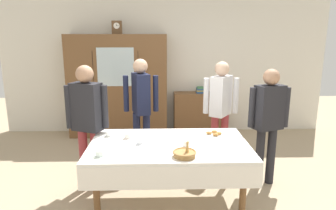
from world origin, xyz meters
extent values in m
plane|color=tan|center=(0.00, 0.00, 0.00)|extent=(12.00, 12.00, 0.00)
cube|color=silver|center=(0.00, 2.65, 1.35)|extent=(6.40, 0.10, 2.70)
cylinder|color=brown|center=(-0.75, -0.60, 0.36)|extent=(0.07, 0.07, 0.72)
cylinder|color=brown|center=(0.75, -0.60, 0.36)|extent=(0.07, 0.07, 0.72)
cylinder|color=brown|center=(-0.75, 0.20, 0.36)|extent=(0.07, 0.07, 0.72)
cylinder|color=brown|center=(0.75, 0.20, 0.36)|extent=(0.07, 0.07, 0.72)
cube|color=white|center=(0.00, -0.20, 0.74)|extent=(1.78, 1.08, 0.03)
cube|color=white|center=(0.00, -0.74, 0.60)|extent=(1.78, 0.01, 0.24)
cube|color=brown|center=(-0.90, 2.35, 0.98)|extent=(1.87, 0.45, 1.95)
cube|color=silver|center=(-0.90, 2.13, 1.37)|extent=(0.67, 0.01, 0.70)
cube|color=black|center=(-1.31, 2.13, 0.88)|extent=(0.01, 0.01, 1.56)
cube|color=black|center=(-0.49, 2.13, 0.88)|extent=(0.01, 0.01, 1.56)
cube|color=brown|center=(-0.88, 2.35, 2.07)|extent=(0.18, 0.10, 0.24)
cylinder|color=white|center=(-0.88, 2.30, 2.10)|extent=(0.11, 0.01, 0.11)
cube|color=black|center=(-0.88, 2.30, 2.12)|extent=(0.00, 0.00, 0.04)
cube|color=black|center=(-0.86, 2.30, 2.10)|extent=(0.05, 0.00, 0.00)
cube|color=brown|center=(0.70, 2.41, 0.41)|extent=(1.03, 0.35, 0.83)
cube|color=#2D5184|center=(0.70, 2.41, 0.85)|extent=(0.16, 0.21, 0.04)
cube|color=#B29333|center=(0.70, 2.41, 0.88)|extent=(0.16, 0.19, 0.02)
cube|color=#2D5184|center=(0.70, 2.41, 0.90)|extent=(0.16, 0.18, 0.03)
cube|color=#3D754C|center=(0.70, 2.41, 0.93)|extent=(0.13, 0.19, 0.02)
cylinder|color=silver|center=(-0.71, -0.56, 0.76)|extent=(0.13, 0.13, 0.01)
cylinder|color=silver|center=(-0.71, -0.56, 0.79)|extent=(0.08, 0.08, 0.05)
torus|color=silver|center=(-0.67, -0.56, 0.79)|extent=(0.04, 0.01, 0.04)
cylinder|color=white|center=(0.19, -0.31, 0.76)|extent=(0.13, 0.13, 0.01)
cylinder|color=white|center=(0.19, -0.31, 0.79)|extent=(0.08, 0.08, 0.05)
torus|color=white|center=(0.23, -0.31, 0.79)|extent=(0.04, 0.01, 0.04)
cylinder|color=#47230F|center=(0.19, -0.31, 0.81)|extent=(0.06, 0.06, 0.01)
cylinder|color=white|center=(-0.48, -0.03, 0.76)|extent=(0.13, 0.13, 0.01)
cylinder|color=white|center=(-0.48, -0.03, 0.79)|extent=(0.08, 0.08, 0.05)
torus|color=white|center=(-0.44, -0.03, 0.79)|extent=(0.04, 0.01, 0.04)
cylinder|color=white|center=(-0.32, -0.22, 0.76)|extent=(0.13, 0.13, 0.01)
cylinder|color=white|center=(-0.32, -0.22, 0.79)|extent=(0.08, 0.08, 0.05)
torus|color=white|center=(-0.29, -0.22, 0.79)|extent=(0.04, 0.01, 0.04)
cylinder|color=#47230F|center=(-0.32, -0.22, 0.81)|extent=(0.06, 0.06, 0.01)
cylinder|color=white|center=(-0.71, 0.06, 0.76)|extent=(0.13, 0.13, 0.01)
cylinder|color=white|center=(-0.71, 0.06, 0.79)|extent=(0.08, 0.08, 0.05)
torus|color=white|center=(-0.68, 0.06, 0.79)|extent=(0.04, 0.01, 0.04)
cylinder|color=#9E7542|center=(0.14, -0.58, 0.78)|extent=(0.22, 0.22, 0.05)
torus|color=#9E7542|center=(0.14, -0.58, 0.80)|extent=(0.24, 0.24, 0.02)
cylinder|color=tan|center=(0.17, -0.60, 0.85)|extent=(0.02, 0.04, 0.12)
cylinder|color=tan|center=(0.17, -0.58, 0.85)|extent=(0.03, 0.03, 0.12)
cylinder|color=tan|center=(0.17, -0.57, 0.85)|extent=(0.04, 0.02, 0.12)
cylinder|color=white|center=(0.55, 0.06, 0.76)|extent=(0.28, 0.28, 0.01)
ellipsoid|color=#BC7F3D|center=(0.61, 0.05, 0.78)|extent=(0.07, 0.05, 0.04)
ellipsoid|color=#BC7F3D|center=(0.57, 0.12, 0.78)|extent=(0.07, 0.05, 0.04)
ellipsoid|color=#BC7F3D|center=(0.49, 0.07, 0.78)|extent=(0.07, 0.05, 0.04)
ellipsoid|color=#BC7F3D|center=(0.56, 0.00, 0.78)|extent=(0.07, 0.05, 0.04)
cube|color=silver|center=(-0.50, 0.13, 0.76)|extent=(0.10, 0.01, 0.00)
ellipsoid|color=silver|center=(-0.44, 0.13, 0.76)|extent=(0.03, 0.02, 0.01)
cube|color=silver|center=(-0.04, -0.40, 0.76)|extent=(0.10, 0.01, 0.00)
ellipsoid|color=silver|center=(0.01, -0.40, 0.76)|extent=(0.03, 0.02, 0.01)
cylinder|color=#933338|center=(0.73, 0.92, 0.39)|extent=(0.11, 0.11, 0.78)
cylinder|color=#933338|center=(0.88, 0.92, 0.39)|extent=(0.11, 0.11, 0.78)
cube|color=silver|center=(0.80, 0.92, 1.07)|extent=(0.37, 0.41, 0.58)
sphere|color=#DBB293|center=(0.80, 0.92, 1.47)|extent=(0.21, 0.21, 0.21)
cylinder|color=silver|center=(0.58, 0.92, 1.07)|extent=(0.08, 0.08, 0.53)
cylinder|color=silver|center=(1.02, 0.92, 1.07)|extent=(0.08, 0.08, 0.53)
cylinder|color=#933338|center=(-1.07, 0.21, 0.39)|extent=(0.11, 0.11, 0.79)
cylinder|color=#933338|center=(-0.92, 0.21, 0.39)|extent=(0.11, 0.11, 0.79)
cube|color=#232328|center=(-1.00, 0.21, 1.09)|extent=(0.41, 0.32, 0.59)
sphere|color=tan|center=(-1.00, 0.21, 1.49)|extent=(0.21, 0.21, 0.21)
cylinder|color=#232328|center=(-1.22, 0.21, 1.09)|extent=(0.08, 0.08, 0.53)
cylinder|color=#232328|center=(-0.78, 0.21, 1.09)|extent=(0.08, 0.08, 0.53)
cylinder|color=#191E38|center=(-0.45, 1.00, 0.40)|extent=(0.11, 0.11, 0.80)
cylinder|color=#191E38|center=(-0.30, 1.00, 0.40)|extent=(0.11, 0.11, 0.80)
cube|color=#191E38|center=(-0.38, 1.00, 1.09)|extent=(0.30, 0.40, 0.60)
sphere|color=tan|center=(-0.38, 1.00, 1.50)|extent=(0.22, 0.22, 0.22)
cylinder|color=#191E38|center=(-0.60, 1.00, 1.09)|extent=(0.08, 0.08, 0.54)
cylinder|color=#191E38|center=(-0.16, 1.00, 1.09)|extent=(0.08, 0.08, 0.54)
cylinder|color=#232328|center=(1.22, 0.28, 0.38)|extent=(0.11, 0.11, 0.76)
cylinder|color=#232328|center=(1.37, 0.28, 0.38)|extent=(0.11, 0.11, 0.76)
cube|color=#232328|center=(1.29, 0.28, 1.04)|extent=(0.41, 0.31, 0.57)
sphere|color=tan|center=(1.29, 0.28, 1.43)|extent=(0.21, 0.21, 0.21)
cylinder|color=#232328|center=(1.07, 0.28, 1.04)|extent=(0.08, 0.08, 0.51)
cylinder|color=#232328|center=(1.51, 0.28, 1.04)|extent=(0.08, 0.08, 0.51)
camera|label=1|loc=(-0.10, -3.40, 1.95)|focal=32.24mm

